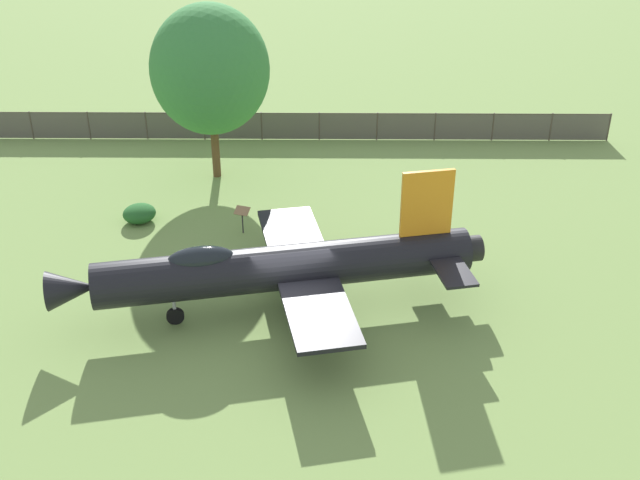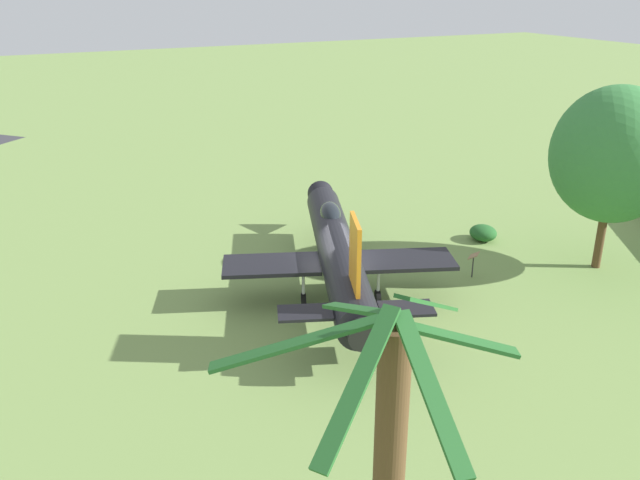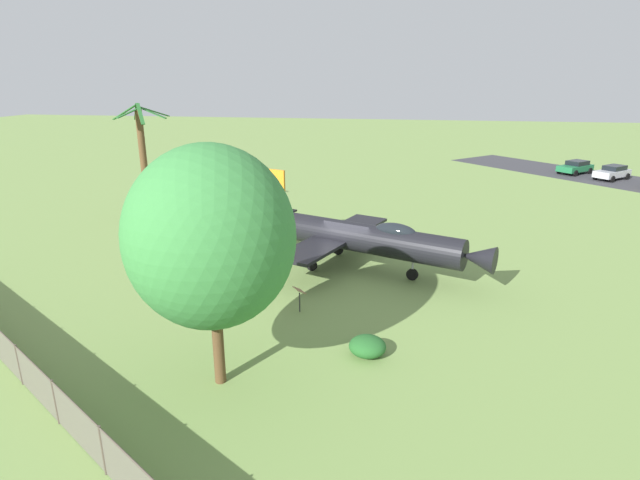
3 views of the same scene
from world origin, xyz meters
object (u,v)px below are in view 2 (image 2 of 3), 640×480
(shrub_near_fence, at_px, (483,233))
(info_plaque, at_px, (473,259))
(shade_tree, at_px, (614,155))
(display_jet, at_px, (337,248))

(shrub_near_fence, relative_size, info_plaque, 1.21)
(shrub_near_fence, bearing_deg, shade_tree, -152.24)
(shade_tree, relative_size, info_plaque, 7.04)
(shrub_near_fence, bearing_deg, display_jet, 100.13)
(shrub_near_fence, distance_m, info_plaque, 4.56)
(display_jet, distance_m, shade_tree, 12.33)
(shade_tree, bearing_deg, info_plaque, 74.90)
(display_jet, bearing_deg, shade_tree, -84.71)
(shrub_near_fence, xyz_separation_m, info_plaque, (-3.23, 3.18, 0.47))
(shade_tree, xyz_separation_m, shrub_near_fence, (4.77, 2.51, -4.75))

